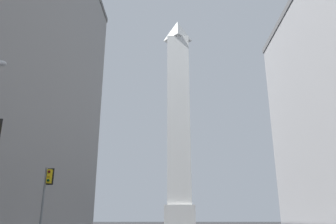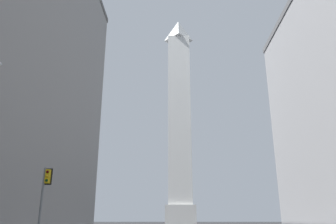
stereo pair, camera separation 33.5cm
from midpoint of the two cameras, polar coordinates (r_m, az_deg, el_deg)
obelisk at (r=86.38m, az=2.10°, el=-1.00°), size 7.29×7.29×56.42m
traffic_light_mid_left at (r=28.42m, az=-20.43°, el=-12.87°), size 0.77×0.50×5.58m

